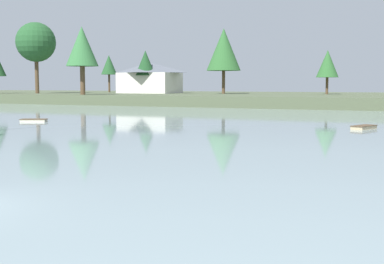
# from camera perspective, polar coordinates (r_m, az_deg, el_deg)

# --- Properties ---
(far_shore_bank) EXTENTS (207.42, 49.95, 1.81)m
(far_shore_bank) POSITION_cam_1_polar(r_m,az_deg,el_deg) (100.69, 15.65, 3.66)
(far_shore_bank) COLOR #4C563D
(far_shore_bank) RESTS_ON ground
(dinghy_cream) EXTENTS (2.86, 2.14, 0.38)m
(dinghy_cream) POSITION_cam_1_polar(r_m,az_deg,el_deg) (53.09, -17.60, 1.24)
(dinghy_cream) COLOR beige
(dinghy_cream) RESTS_ON ground
(dinghy_sand) EXTENTS (2.14, 2.93, 0.42)m
(dinghy_sand) POSITION_cam_1_polar(r_m,az_deg,el_deg) (44.84, 19.00, 0.47)
(dinghy_sand) COLOR tan
(dinghy_sand) RESTS_ON ground
(shore_tree_center) EXTENTS (5.93, 5.93, 12.50)m
(shore_tree_center) POSITION_cam_1_polar(r_m,az_deg,el_deg) (95.21, -12.44, 9.46)
(shore_tree_center) COLOR brown
(shore_tree_center) RESTS_ON far_shore_bank
(shore_tree_far_right) EXTENTS (4.23, 4.23, 8.41)m
(shore_tree_far_right) POSITION_cam_1_polar(r_m,az_deg,el_deg) (99.55, 15.20, 7.50)
(shore_tree_far_right) COLOR brown
(shore_tree_far_right) RESTS_ON far_shore_bank
(shore_tree_inland_a) EXTENTS (8.21, 8.21, 14.76)m
(shore_tree_inland_a) POSITION_cam_1_polar(r_m,az_deg,el_deg) (110.57, -17.38, 9.73)
(shore_tree_inland_a) COLOR brown
(shore_tree_inland_a) RESTS_ON far_shore_bank
(shore_tree_right_mid) EXTENTS (6.92, 6.92, 13.13)m
(shore_tree_right_mid) POSITION_cam_1_polar(r_m,az_deg,el_deg) (102.25, 3.64, 9.35)
(shore_tree_right_mid) COLOR brown
(shore_tree_right_mid) RESTS_ON far_shore_bank
(shore_tree_far_left) EXTENTS (3.73, 3.73, 8.76)m
(shore_tree_far_left) POSITION_cam_1_polar(r_m,az_deg,el_deg) (120.63, -9.45, 7.54)
(shore_tree_far_left) COLOR brown
(shore_tree_far_left) RESTS_ON far_shore_bank
(shore_tree_inland_b) EXTENTS (4.23, 4.23, 8.92)m
(shore_tree_inland_b) POSITION_cam_1_polar(r_m,az_deg,el_deg) (105.48, -5.33, 7.82)
(shore_tree_inland_b) COLOR brown
(shore_tree_inland_b) RESTS_ON far_shore_bank
(cottage_hillside) EXTENTS (12.53, 9.66, 6.57)m
(cottage_hillside) POSITION_cam_1_polar(r_m,az_deg,el_deg) (108.49, -4.83, 6.24)
(cottage_hillside) COLOR silver
(cottage_hillside) RESTS_ON far_shore_bank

